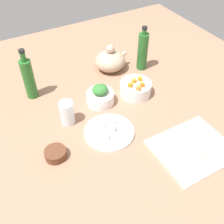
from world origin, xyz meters
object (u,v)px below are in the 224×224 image
(plate_tofu, at_px, (109,132))
(drinking_glass_0, at_px, (67,113))
(bowl_greens, at_px, (100,98))
(bottle_1, at_px, (143,51))
(bowl_carrots, at_px, (135,88))
(bottle_0, at_px, (29,78))
(cutting_board, at_px, (193,149))
(bowl_small_side, at_px, (56,154))
(teapot, at_px, (110,60))

(plate_tofu, bearing_deg, drinking_glass_0, 130.75)
(bowl_greens, bearing_deg, bottle_1, 24.07)
(plate_tofu, distance_m, drinking_glass_0, 0.19)
(bowl_carrots, relative_size, bottle_0, 0.60)
(cutting_board, relative_size, bowl_greens, 2.30)
(bowl_greens, distance_m, drinking_glass_0, 0.19)
(cutting_board, height_order, bowl_greens, bowl_greens)
(plate_tofu, xyz_separation_m, bottle_1, (0.38, 0.33, 0.10))
(cutting_board, bearing_deg, drinking_glass_0, 134.09)
(plate_tofu, distance_m, bowl_small_side, 0.24)
(teapot, relative_size, bottle_0, 0.71)
(bowl_carrots, relative_size, drinking_glass_0, 1.39)
(bowl_greens, xyz_separation_m, bowl_carrots, (0.18, -0.02, 0.00))
(teapot, height_order, bottle_1, bottle_1)
(plate_tofu, xyz_separation_m, bowl_greens, (0.06, 0.19, 0.02))
(bowl_carrots, distance_m, bottle_0, 0.50)
(cutting_board, xyz_separation_m, plate_tofu, (-0.24, 0.23, 0.00))
(bowl_carrots, xyz_separation_m, teapot, (-0.00, 0.24, 0.02))
(teapot, bearing_deg, plate_tofu, -119.47)
(bowl_carrots, distance_m, bowl_small_side, 0.50)
(cutting_board, relative_size, teapot, 1.64)
(cutting_board, height_order, plate_tofu, plate_tofu)
(cutting_board, height_order, bottle_0, bottle_0)
(bowl_small_side, distance_m, drinking_glass_0, 0.19)
(bowl_small_side, bearing_deg, drinking_glass_0, 53.13)
(drinking_glass_0, bearing_deg, bowl_carrots, 3.60)
(teapot, distance_m, drinking_glass_0, 0.44)
(cutting_board, distance_m, bowl_small_side, 0.53)
(bowl_carrots, xyz_separation_m, drinking_glass_0, (-0.36, -0.02, 0.02))
(bowl_greens, distance_m, bottle_0, 0.34)
(bowl_carrots, height_order, bottle_1, bottle_1)
(bowl_carrots, bearing_deg, bowl_small_side, -159.76)
(cutting_board, distance_m, bowl_carrots, 0.40)
(cutting_board, relative_size, bottle_0, 1.17)
(drinking_glass_0, bearing_deg, bottle_0, 108.16)
(plate_tofu, bearing_deg, bowl_small_side, -178.08)
(bowl_carrots, height_order, drinking_glass_0, drinking_glass_0)
(plate_tofu, distance_m, bottle_1, 0.52)
(bowl_carrots, distance_m, bottle_1, 0.24)
(cutting_board, relative_size, bowl_small_side, 3.50)
(cutting_board, bearing_deg, plate_tofu, 135.95)
(bowl_carrots, bearing_deg, plate_tofu, -144.71)
(bowl_carrots, bearing_deg, bowl_greens, 172.10)
(drinking_glass_0, bearing_deg, bottle_1, 20.83)
(bowl_greens, xyz_separation_m, bottle_1, (0.32, 0.14, 0.08))
(bottle_1, distance_m, drinking_glass_0, 0.54)
(bottle_1, bearing_deg, bowl_greens, -155.93)
(bottle_0, distance_m, bottle_1, 0.59)
(teapot, bearing_deg, cutting_board, -88.80)
(teapot, distance_m, bottle_1, 0.17)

